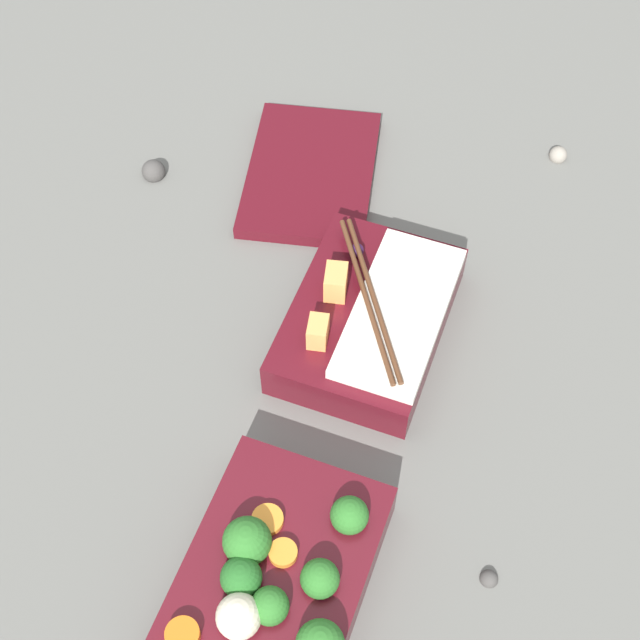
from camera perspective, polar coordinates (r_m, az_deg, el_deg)
name	(u,v)px	position (r m, az deg, el deg)	size (l,w,h in m)	color
ground_plane	(316,431)	(0.82, -0.25, -7.15)	(3.00, 3.00, 0.00)	slate
bento_tray_vegetable	(276,582)	(0.74, -2.84, -16.43)	(0.20, 0.14, 0.07)	#510F19
bento_tray_rice	(371,318)	(0.86, 3.28, 0.14)	(0.20, 0.14, 0.07)	#510F19
bento_lid	(311,173)	(1.00, -0.58, 9.37)	(0.20, 0.14, 0.02)	#510F19
pebble_1	(154,171)	(1.02, -10.60, 9.34)	(0.03, 0.03, 0.03)	#474442
pebble_2	(489,577)	(0.77, 10.79, -15.88)	(0.02, 0.02, 0.02)	#474442
pebble_3	(558,155)	(1.06, 14.99, 10.17)	(0.02, 0.02, 0.02)	gray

